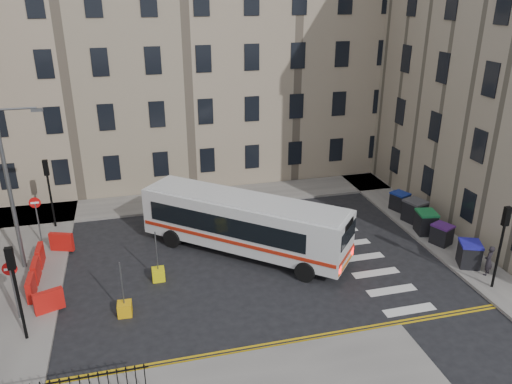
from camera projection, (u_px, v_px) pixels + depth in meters
name	position (u px, v px, depth m)	size (l,w,h in m)	color
ground	(282.00, 256.00, 26.45)	(120.00, 120.00, 0.00)	black
pavement_north	(156.00, 203.00, 32.73)	(36.00, 3.20, 0.15)	slate
pavement_east	(397.00, 207.00, 32.09)	(2.40, 26.00, 0.15)	slate
pavement_west	(0.00, 281.00, 24.06)	(6.00, 22.00, 0.15)	slate
terrace_north	(126.00, 57.00, 35.43)	(38.30, 10.80, 17.20)	gray
traffic_light_east	(503.00, 235.00, 22.43)	(0.28, 0.22, 4.10)	black
traffic_light_nw	(48.00, 183.00, 28.39)	(0.28, 0.22, 4.10)	black
traffic_light_sw	(15.00, 280.00, 18.99)	(0.28, 0.22, 4.10)	black
streetlamp	(9.00, 189.00, 23.58)	(0.50, 0.22, 8.14)	#595B5E
no_entry_north	(36.00, 211.00, 26.79)	(0.60, 0.08, 3.00)	#595B5E
no_entry_south	(12.00, 279.00, 20.52)	(0.60, 0.08, 3.00)	#595B5E
roadworks_barriers	(44.00, 270.00, 23.90)	(1.66, 6.26, 1.00)	red
bus	(244.00, 222.00, 26.20)	(10.14, 9.26, 3.06)	silver
wheelie_bin_a	(469.00, 254.00, 25.04)	(1.37, 1.45, 1.27)	black
wheelie_bin_b	(442.00, 234.00, 27.21)	(1.22, 1.29, 1.12)	black
wheelie_bin_c	(426.00, 222.00, 28.38)	(1.24, 1.36, 1.31)	black
wheelie_bin_d	(415.00, 211.00, 29.79)	(1.39, 1.49, 1.35)	black
wheelie_bin_e	(400.00, 201.00, 31.42)	(1.20, 1.28, 1.13)	black
pedestrian	(489.00, 261.00, 24.17)	(0.56, 0.37, 1.54)	black
bollard_yellow	(158.00, 274.00, 24.18)	(0.60, 0.60, 0.60)	yellow
bollard_chevron	(125.00, 309.00, 21.57)	(0.60, 0.60, 0.60)	#E4A30D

